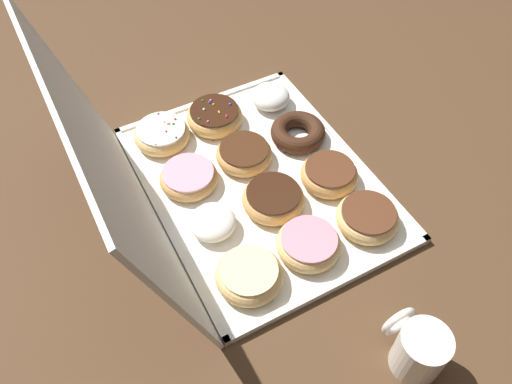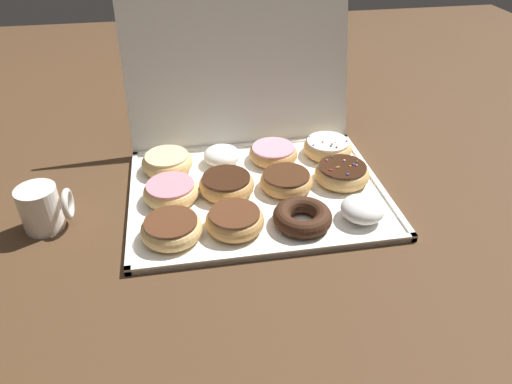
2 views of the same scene
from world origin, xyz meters
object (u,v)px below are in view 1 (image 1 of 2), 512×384
(pink_frosted_donut_4, at_px, (308,244))
(chocolate_frosted_donut_6, at_px, (245,153))
(pink_frosted_donut_10, at_px, (189,177))
(powdered_filled_donut_3, at_px, (270,97))
(glazed_ring_donut_8, at_px, (249,275))
(chocolate_frosted_donut_1, at_px, (329,174))
(sprinkle_donut_7, at_px, (215,116))
(chocolate_frosted_donut_0, at_px, (367,217))
(sprinkle_donut_11, at_px, (162,134))
(coffee_mug, at_px, (419,349))
(donut_box, at_px, (259,182))
(chocolate_cake_ring_donut_2, at_px, (298,132))
(chocolate_frosted_donut_5, at_px, (273,198))
(powdered_filled_donut_9, at_px, (213,222))

(pink_frosted_donut_4, height_order, chocolate_frosted_donut_6, pink_frosted_donut_4)
(pink_frosted_donut_10, bearing_deg, powdered_filled_donut_3, -63.39)
(chocolate_frosted_donut_6, height_order, glazed_ring_donut_8, glazed_ring_donut_8)
(chocolate_frosted_donut_1, relative_size, sprinkle_donut_7, 0.94)
(chocolate_frosted_donut_0, bearing_deg, sprinkle_donut_7, 19.21)
(pink_frosted_donut_10, xyz_separation_m, sprinkle_donut_11, (0.14, 0.00, 0.00))
(pink_frosted_donut_4, height_order, coffee_mug, coffee_mug)
(chocolate_frosted_donut_0, bearing_deg, coffee_mug, 160.41)
(sprinkle_donut_11, xyz_separation_m, coffee_mug, (-0.63, -0.17, 0.02))
(donut_box, bearing_deg, chocolate_frosted_donut_6, -1.75)
(chocolate_frosted_donut_0, bearing_deg, chocolate_cake_ring_donut_2, -0.90)
(chocolate_frosted_donut_1, height_order, sprinkle_donut_11, sprinkle_donut_11)
(pink_frosted_donut_10, xyz_separation_m, coffee_mug, (-0.50, -0.17, 0.02))
(chocolate_frosted_donut_5, distance_m, chocolate_frosted_donut_6, 0.13)
(glazed_ring_donut_8, bearing_deg, chocolate_frosted_donut_0, -89.28)
(sprinkle_donut_11, bearing_deg, sprinkle_donut_7, -91.78)
(chocolate_frosted_donut_1, xyz_separation_m, chocolate_cake_ring_donut_2, (0.13, -0.01, -0.00))
(donut_box, height_order, chocolate_frosted_donut_6, chocolate_frosted_donut_6)
(sprinkle_donut_7, bearing_deg, chocolate_frosted_donut_0, -160.79)
(coffee_mug, bearing_deg, pink_frosted_donut_10, 18.41)
(donut_box, bearing_deg, chocolate_cake_ring_donut_2, -62.98)
(pink_frosted_donut_10, bearing_deg, coffee_mug, -161.59)
(chocolate_frosted_donut_1, xyz_separation_m, pink_frosted_donut_10, (0.13, 0.25, -0.00))
(donut_box, height_order, chocolate_frosted_donut_1, chocolate_frosted_donut_1)
(chocolate_frosted_donut_6, bearing_deg, powdered_filled_donut_3, -46.09)
(chocolate_frosted_donut_1, xyz_separation_m, powdered_filled_donut_9, (0.00, 0.25, 0.00))
(chocolate_frosted_donut_1, relative_size, pink_frosted_donut_4, 0.98)
(powdered_filled_donut_9, xyz_separation_m, sprinkle_donut_11, (0.26, -0.00, -0.00))
(chocolate_frosted_donut_5, distance_m, glazed_ring_donut_8, 0.17)
(chocolate_frosted_donut_1, distance_m, pink_frosted_donut_4, 0.17)
(donut_box, xyz_separation_m, sprinkle_donut_11, (0.20, 0.13, 0.02))
(chocolate_frosted_donut_0, relative_size, coffee_mug, 1.20)
(chocolate_cake_ring_donut_2, bearing_deg, sprinkle_donut_11, 63.34)
(chocolate_cake_ring_donut_2, xyz_separation_m, powdered_filled_donut_9, (-0.13, 0.26, 0.00))
(powdered_filled_donut_3, height_order, pink_frosted_donut_10, powdered_filled_donut_3)
(sprinkle_donut_11, bearing_deg, chocolate_frosted_donut_6, -135.56)
(sprinkle_donut_11, bearing_deg, glazed_ring_donut_8, -179.24)
(chocolate_frosted_donut_5, relative_size, coffee_mug, 1.23)
(chocolate_frosted_donut_0, xyz_separation_m, chocolate_frosted_donut_1, (0.12, 0.00, 0.00))
(chocolate_frosted_donut_0, distance_m, pink_frosted_donut_10, 0.36)
(glazed_ring_donut_8, distance_m, sprinkle_donut_11, 0.39)
(coffee_mug, bearing_deg, chocolate_cake_ring_donut_2, -10.36)
(glazed_ring_donut_8, relative_size, sprinkle_donut_11, 1.00)
(donut_box, distance_m, powdered_filled_donut_3, 0.23)
(chocolate_cake_ring_donut_2, bearing_deg, sprinkle_donut_7, 47.31)
(chocolate_frosted_donut_5, bearing_deg, donut_box, -4.68)
(pink_frosted_donut_4, bearing_deg, chocolate_frosted_donut_6, -0.81)
(chocolate_frosted_donut_0, height_order, pink_frosted_donut_10, chocolate_frosted_donut_0)
(coffee_mug, bearing_deg, glazed_ring_donut_8, 33.70)
(chocolate_frosted_donut_6, bearing_deg, glazed_ring_donut_8, 154.00)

